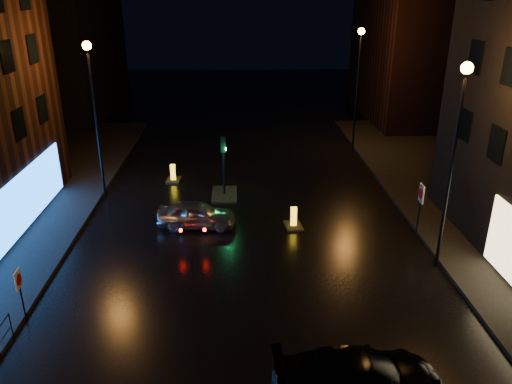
% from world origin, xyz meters
% --- Properties ---
extents(ground, '(120.00, 120.00, 0.00)m').
position_xyz_m(ground, '(0.00, 0.00, 0.00)').
color(ground, black).
rests_on(ground, ground).
extents(building_far_left, '(8.00, 16.00, 14.00)m').
position_xyz_m(building_far_left, '(-16.00, 35.00, 7.00)').
color(building_far_left, black).
rests_on(building_far_left, ground).
extents(building_far_right, '(8.00, 14.00, 12.00)m').
position_xyz_m(building_far_right, '(15.00, 32.00, 6.00)').
color(building_far_right, black).
rests_on(building_far_right, ground).
extents(street_lamp_lfar, '(0.44, 0.44, 8.37)m').
position_xyz_m(street_lamp_lfar, '(-7.80, 14.00, 5.56)').
color(street_lamp_lfar, black).
rests_on(street_lamp_lfar, ground).
extents(street_lamp_rnear, '(0.44, 0.44, 8.37)m').
position_xyz_m(street_lamp_rnear, '(7.80, 6.00, 5.56)').
color(street_lamp_rnear, black).
rests_on(street_lamp_rnear, ground).
extents(street_lamp_rfar, '(0.44, 0.44, 8.37)m').
position_xyz_m(street_lamp_rfar, '(7.80, 22.00, 5.56)').
color(street_lamp_rfar, black).
rests_on(street_lamp_rfar, ground).
extents(traffic_signal, '(1.40, 2.40, 3.45)m').
position_xyz_m(traffic_signal, '(-1.20, 14.00, 0.50)').
color(traffic_signal, black).
rests_on(traffic_signal, ground).
extents(silver_hatchback, '(3.83, 1.73, 1.28)m').
position_xyz_m(silver_hatchback, '(-2.47, 10.19, 0.64)').
color(silver_hatchback, '#B7BABF').
rests_on(silver_hatchback, ground).
extents(dark_sedan, '(4.94, 2.21, 1.41)m').
position_xyz_m(dark_sedan, '(2.85, -0.99, 0.70)').
color(dark_sedan, black).
rests_on(dark_sedan, ground).
extents(bollard_near, '(0.92, 1.27, 1.04)m').
position_xyz_m(bollard_near, '(2.23, 9.93, 0.23)').
color(bollard_near, black).
rests_on(bollard_near, ground).
extents(bollard_far, '(0.86, 1.24, 1.04)m').
position_xyz_m(bollard_far, '(-4.31, 16.41, 0.23)').
color(bollard_far, black).
rests_on(bollard_far, ground).
extents(road_sign_left, '(0.08, 0.50, 2.05)m').
position_xyz_m(road_sign_left, '(-7.90, 2.86, 1.54)').
color(road_sign_left, black).
rests_on(road_sign_left, ground).
extents(road_sign_right, '(0.10, 0.62, 2.56)m').
position_xyz_m(road_sign_right, '(7.90, 8.77, 1.92)').
color(road_sign_right, black).
rests_on(road_sign_right, ground).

